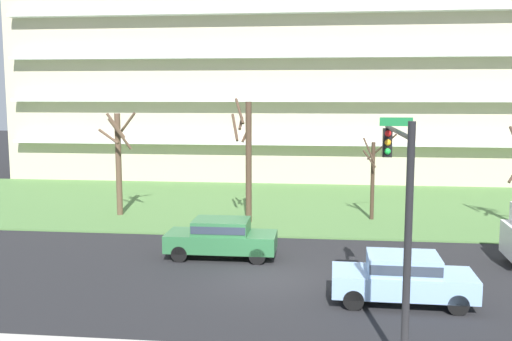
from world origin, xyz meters
name	(u,v)px	position (x,y,z in m)	size (l,w,h in m)	color
ground	(263,278)	(0.00, 0.00, 0.00)	(160.00, 160.00, 0.00)	#232326
grass_lawn_strip	(287,205)	(0.00, 14.00, 0.04)	(80.00, 16.00, 0.08)	#547F42
apartment_building	(299,80)	(0.00, 28.60, 7.65)	(43.64, 14.16, 15.30)	beige
tree_far_left	(119,158)	(-8.79, 9.87, 3.15)	(1.83, 1.86, 5.59)	brown
tree_left	(247,157)	(-1.73, 8.90, 3.38)	(1.11, 1.45, 6.35)	#4C3828
tree_center	(373,176)	(4.64, 10.28, 2.35)	(1.77, 1.78, 4.53)	#423023
sedan_blue_near_left	(403,276)	(4.60, -2.00, 0.87)	(4.43, 1.88, 1.57)	#8CB2E0
sedan_green_center_right	(221,236)	(-1.96, 2.50, 0.87)	(4.41, 1.82, 1.57)	#2D6B3D
traffic_signal_mast	(399,189)	(4.05, -4.72, 4.09)	(0.90, 5.41, 5.94)	black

